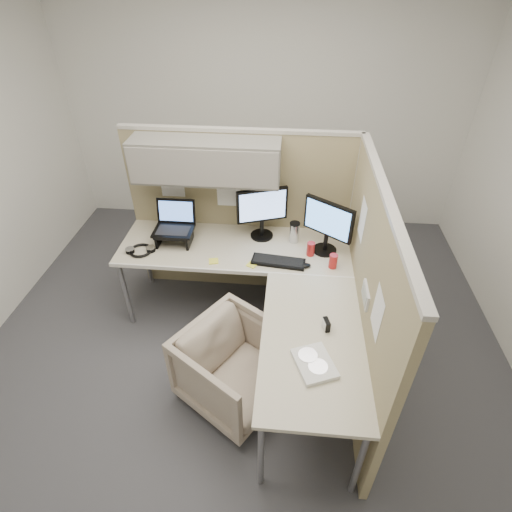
# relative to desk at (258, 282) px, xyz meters

# --- Properties ---
(ground) EXTENTS (4.50, 4.50, 0.00)m
(ground) POSITION_rel_desk_xyz_m (-0.12, -0.13, -0.69)
(ground) COLOR #3D3D43
(ground) RESTS_ON ground
(partition_back) EXTENTS (2.00, 0.36, 1.63)m
(partition_back) POSITION_rel_desk_xyz_m (-0.34, 0.70, 0.41)
(partition_back) COLOR #998B64
(partition_back) RESTS_ON ground
(partition_right) EXTENTS (0.07, 2.03, 1.63)m
(partition_right) POSITION_rel_desk_xyz_m (0.78, -0.19, 0.13)
(partition_right) COLOR #998B64
(partition_right) RESTS_ON ground
(desk) EXTENTS (2.00, 1.98, 0.73)m
(desk) POSITION_rel_desk_xyz_m (0.00, 0.00, 0.00)
(desk) COLOR beige
(desk) RESTS_ON ground
(office_chair) EXTENTS (0.92, 0.93, 0.71)m
(office_chair) POSITION_rel_desk_xyz_m (-0.12, -0.54, -0.33)
(office_chair) COLOR #B5A590
(office_chair) RESTS_ON ground
(monitor_left) EXTENTS (0.43, 0.20, 0.47)m
(monitor_left) POSITION_rel_desk_xyz_m (-0.01, 0.58, 0.32)
(monitor_left) COLOR black
(monitor_left) RESTS_ON desk
(monitor_right) EXTENTS (0.38, 0.28, 0.47)m
(monitor_right) POSITION_rel_desk_xyz_m (0.53, 0.41, 0.32)
(monitor_right) COLOR black
(monitor_right) RESTS_ON desk
(laptop_station) EXTENTS (0.33, 0.29, 0.35)m
(laptop_station) POSITION_rel_desk_xyz_m (-0.76, 0.44, 0.18)
(laptop_station) COLOR black
(laptop_station) RESTS_ON desk
(keyboard) EXTENTS (0.45, 0.19, 0.02)m
(keyboard) POSITION_rel_desk_xyz_m (0.15, 0.21, 0.05)
(keyboard) COLOR black
(keyboard) RESTS_ON desk
(mouse) EXTENTS (0.10, 0.08, 0.03)m
(mouse) POSITION_rel_desk_xyz_m (0.37, 0.17, 0.06)
(mouse) COLOR black
(mouse) RESTS_ON desk
(travel_mug) EXTENTS (0.09, 0.09, 0.19)m
(travel_mug) POSITION_rel_desk_xyz_m (0.27, 0.53, 0.14)
(travel_mug) COLOR silver
(travel_mug) RESTS_ON desk
(soda_can_green) EXTENTS (0.07, 0.07, 0.12)m
(soda_can_green) POSITION_rel_desk_xyz_m (0.59, 0.19, 0.10)
(soda_can_green) COLOR #B21E1E
(soda_can_green) RESTS_ON desk
(soda_can_silver) EXTENTS (0.07, 0.07, 0.12)m
(soda_can_silver) POSITION_rel_desk_xyz_m (0.41, 0.34, 0.10)
(soda_can_silver) COLOR #B21E1E
(soda_can_silver) RESTS_ON desk
(sticky_note_a) EXTENTS (0.09, 0.09, 0.01)m
(sticky_note_a) POSITION_rel_desk_xyz_m (-0.38, 0.18, 0.05)
(sticky_note_a) COLOR yellow
(sticky_note_a) RESTS_ON desk
(sticky_note_b) EXTENTS (0.10, 0.10, 0.01)m
(sticky_note_b) POSITION_rel_desk_xyz_m (-0.06, 0.16, 0.05)
(sticky_note_b) COLOR yellow
(sticky_note_b) RESTS_ON desk
(headphones) EXTENTS (0.24, 0.23, 0.04)m
(headphones) POSITION_rel_desk_xyz_m (-1.02, 0.25, 0.06)
(headphones) COLOR black
(headphones) RESTS_ON desk
(paper_stack) EXTENTS (0.30, 0.34, 0.03)m
(paper_stack) POSITION_rel_desk_xyz_m (0.42, -0.79, 0.06)
(paper_stack) COLOR white
(paper_stack) RESTS_ON desk
(desk_clock) EXTENTS (0.05, 0.08, 0.08)m
(desk_clock) POSITION_rel_desk_xyz_m (0.50, -0.48, 0.08)
(desk_clock) COLOR black
(desk_clock) RESTS_ON desk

